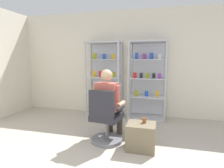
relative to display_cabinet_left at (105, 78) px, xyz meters
name	(u,v)px	position (x,y,z in m)	size (l,w,h in m)	color
back_wall	(127,63)	(0.55, 0.24, 0.39)	(6.00, 0.10, 2.70)	silver
display_cabinet_left	(105,78)	(0.00, 0.00, 0.00)	(0.90, 0.45, 1.90)	#B7B7BC
display_cabinet_right	(147,79)	(1.10, 0.00, 0.00)	(0.90, 0.45, 1.90)	#B7B7BC
office_chair	(106,121)	(0.51, -1.63, -0.57)	(0.59, 0.56, 0.96)	slate
seated_shopkeeper	(109,101)	(0.53, -1.47, -0.25)	(0.52, 0.60, 1.29)	#3F382D
storage_crate	(141,136)	(1.14, -1.71, -0.75)	(0.46, 0.39, 0.43)	#72664C
tea_glass	(144,120)	(1.18, -1.66, -0.49)	(0.06, 0.06, 0.09)	brown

